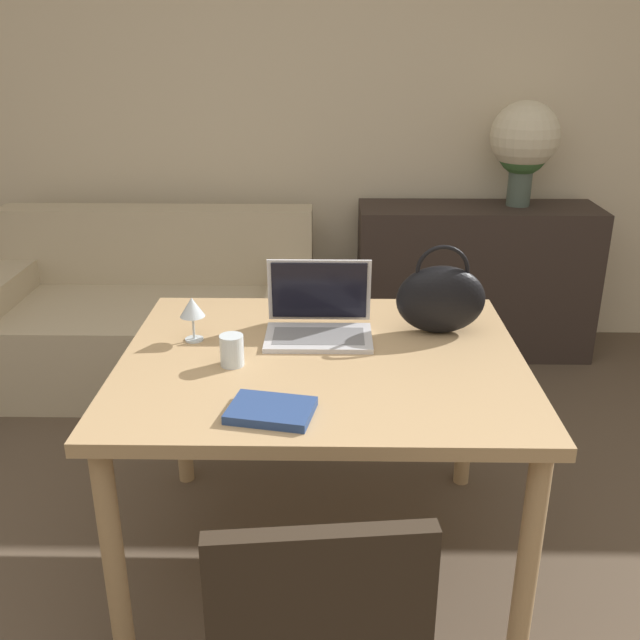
{
  "coord_description": "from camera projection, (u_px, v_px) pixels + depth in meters",
  "views": [
    {
      "loc": [
        0.05,
        -1.24,
        1.67
      ],
      "look_at": [
        0.01,
        0.74,
        0.88
      ],
      "focal_mm": 40.0,
      "sensor_mm": 36.0,
      "label": 1
    }
  ],
  "objects": [
    {
      "name": "wall_back",
      "position": [
        323.0,
        99.0,
        3.86
      ],
      "size": [
        10.0,
        0.06,
        2.7
      ],
      "color": "beige",
      "rests_on": "ground_plane"
    },
    {
      "name": "dining_table",
      "position": [
        322.0,
        381.0,
        2.21
      ],
      "size": [
        1.23,
        1.03,
        0.76
      ],
      "color": "tan",
      "rests_on": "ground_plane"
    },
    {
      "name": "chair",
      "position": [
        316.0,
        640.0,
        1.49
      ],
      "size": [
        0.48,
        0.48,
        0.87
      ],
      "rotation": [
        0.0,
        0.0,
        0.1
      ],
      "color": "#2D2319",
      "rests_on": "ground_plane"
    },
    {
      "name": "couch",
      "position": [
        151.0,
        323.0,
        3.7
      ],
      "size": [
        1.67,
        0.9,
        0.82
      ],
      "color": "#C1B293",
      "rests_on": "ground_plane"
    },
    {
      "name": "sideboard",
      "position": [
        474.0,
        281.0,
        3.92
      ],
      "size": [
        1.27,
        0.4,
        0.83
      ],
      "color": "#332823",
      "rests_on": "ground_plane"
    },
    {
      "name": "laptop",
      "position": [
        319.0,
        315.0,
        2.33
      ],
      "size": [
        0.34,
        0.26,
        0.23
      ],
      "color": "silver",
      "rests_on": "dining_table"
    },
    {
      "name": "drinking_glass",
      "position": [
        232.0,
        350.0,
        2.1
      ],
      "size": [
        0.07,
        0.07,
        0.09
      ],
      "color": "silver",
      "rests_on": "dining_table"
    },
    {
      "name": "wine_glass",
      "position": [
        192.0,
        309.0,
        2.25
      ],
      "size": [
        0.08,
        0.08,
        0.15
      ],
      "color": "silver",
      "rests_on": "dining_table"
    },
    {
      "name": "handbag",
      "position": [
        441.0,
        298.0,
        2.31
      ],
      "size": [
        0.29,
        0.12,
        0.3
      ],
      "color": "black",
      "rests_on": "dining_table"
    },
    {
      "name": "flower_vase",
      "position": [
        524.0,
        142.0,
        3.68
      ],
      "size": [
        0.35,
        0.35,
        0.54
      ],
      "color": "#47564C",
      "rests_on": "sideboard"
    },
    {
      "name": "book",
      "position": [
        271.0,
        410.0,
        1.84
      ],
      "size": [
        0.24,
        0.19,
        0.02
      ],
      "rotation": [
        0.0,
        0.0,
        -0.19
      ],
      "color": "navy",
      "rests_on": "dining_table"
    }
  ]
}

